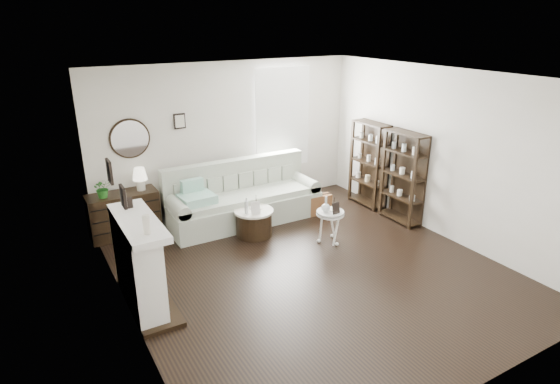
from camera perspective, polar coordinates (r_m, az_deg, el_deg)
room at (r=8.82m, az=-1.84°, el=8.72°), size 5.50×5.50×5.50m
fireplace at (r=6.03m, az=-16.75°, el=-8.70°), size 0.50×1.40×1.84m
shelf_unit_far at (r=8.98m, az=10.79°, el=3.35°), size 0.30×0.80×1.60m
shelf_unit_near at (r=8.36m, az=14.77°, el=1.73°), size 0.30×0.80×1.60m
sofa at (r=8.30m, az=-4.62°, el=-1.12°), size 2.69×0.93×1.04m
quilt at (r=7.78m, az=-10.08°, el=-0.82°), size 0.58×0.49×0.14m
suitcase at (r=8.57m, az=4.49°, el=-1.58°), size 0.56×0.24×0.37m
dresser at (r=8.08m, az=-18.49°, el=-2.60°), size 1.11×0.48×0.74m
table_lamp at (r=7.95m, az=-16.68°, el=1.53°), size 0.29×0.29×0.38m
potted_plant at (r=7.82m, az=-20.81°, el=0.45°), size 0.30×0.27×0.31m
drum_table at (r=7.73m, az=-3.20°, el=-3.71°), size 0.65×0.65×0.45m
pedestal_table at (r=7.42m, az=6.14°, el=-2.67°), size 0.44×0.44×0.54m
eiffel_drum at (r=7.67m, az=-2.92°, el=-1.26°), size 0.15×0.15×0.21m
bottle_drum at (r=7.47m, az=-4.11°, el=-1.66°), size 0.06×0.06×0.27m
card_frame_drum at (r=7.45m, az=-2.99°, el=-1.95°), size 0.16×0.07×0.20m
eiffel_ped at (r=7.44m, az=6.60°, el=-1.48°), size 0.13×0.13×0.19m
flask_ped at (r=7.33m, az=5.62°, el=-1.49°), size 0.14×0.14×0.25m
card_frame_ped at (r=7.29m, az=6.84°, el=-1.96°), size 0.14×0.06×0.18m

